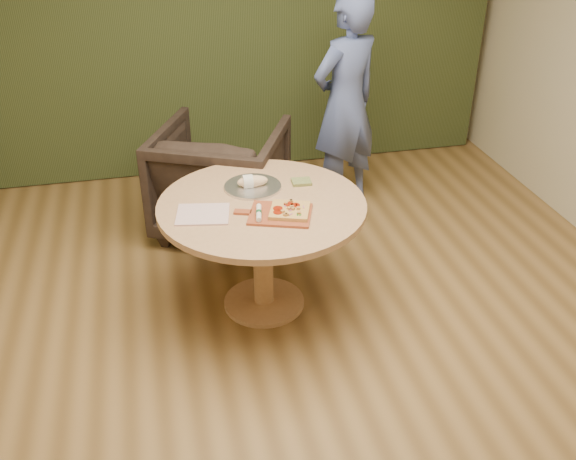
% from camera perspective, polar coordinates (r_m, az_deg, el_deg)
% --- Properties ---
extents(room_shell, '(5.04, 6.04, 2.84)m').
position_cam_1_polar(room_shell, '(2.95, 1.67, 7.63)').
color(room_shell, olive).
rests_on(room_shell, ground).
extents(curtain, '(4.80, 0.14, 2.78)m').
position_cam_1_polar(curtain, '(5.69, -5.95, 18.71)').
color(curtain, '#293317').
rests_on(curtain, ground).
extents(pedestal_table, '(1.25, 1.25, 0.75)m').
position_cam_1_polar(pedestal_table, '(3.90, -2.30, 0.63)').
color(pedestal_table, tan).
rests_on(pedestal_table, ground).
extents(pizza_paddle, '(0.47, 0.38, 0.01)m').
position_cam_1_polar(pizza_paddle, '(3.69, -0.85, 1.43)').
color(pizza_paddle, '#9A4527').
rests_on(pizza_paddle, pedestal_table).
extents(flatbread_pizza, '(0.28, 0.28, 0.04)m').
position_cam_1_polar(flatbread_pizza, '(3.68, 0.15, 1.77)').
color(flatbread_pizza, tan).
rests_on(flatbread_pizza, pizza_paddle).
extents(cutlery_roll, '(0.06, 0.20, 0.03)m').
position_cam_1_polar(cutlery_roll, '(3.66, -2.61, 1.55)').
color(cutlery_roll, silver).
rests_on(cutlery_roll, pizza_paddle).
extents(newspaper, '(0.34, 0.30, 0.01)m').
position_cam_1_polar(newspaper, '(3.72, -7.58, 1.40)').
color(newspaper, white).
rests_on(newspaper, pedestal_table).
extents(serving_tray, '(0.36, 0.36, 0.02)m').
position_cam_1_polar(serving_tray, '(4.00, -3.15, 3.88)').
color(serving_tray, silver).
rests_on(serving_tray, pedestal_table).
extents(bread_roll, '(0.19, 0.09, 0.09)m').
position_cam_1_polar(bread_roll, '(3.99, -3.29, 4.33)').
color(bread_roll, '#E5BE8B').
rests_on(bread_roll, serving_tray).
extents(green_packet, '(0.13, 0.11, 0.02)m').
position_cam_1_polar(green_packet, '(4.05, 1.19, 4.31)').
color(green_packet, '#545F2B').
rests_on(green_packet, pedestal_table).
extents(armchair, '(1.17, 1.14, 0.92)m').
position_cam_1_polar(armchair, '(4.88, -5.97, 5.00)').
color(armchair, black).
rests_on(armchair, ground).
extents(person_standing, '(0.74, 0.64, 1.72)m').
position_cam_1_polar(person_standing, '(5.12, 5.12, 11.11)').
color(person_standing, '#4C5C95').
rests_on(person_standing, ground).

